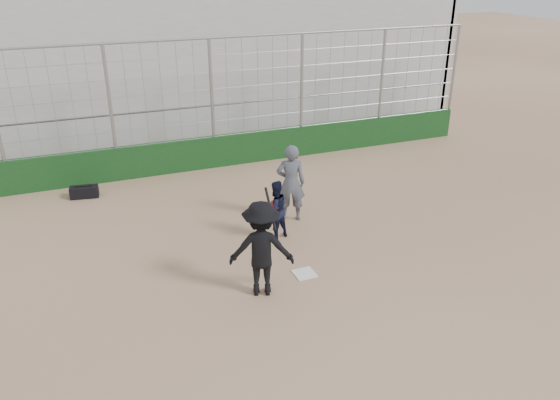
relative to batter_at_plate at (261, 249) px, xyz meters
name	(u,v)px	position (x,y,z in m)	size (l,w,h in m)	color
ground	(304,274)	(1.07, 0.29, -0.99)	(90.00, 90.00, 0.00)	#856148
home_plate	(304,274)	(1.07, 0.29, -0.98)	(0.44, 0.44, 0.02)	white
backstop	(214,138)	(1.07, 7.29, -0.04)	(18.10, 0.25, 4.04)	#113614
bleachers	(176,51)	(1.07, 12.24, 1.93)	(20.25, 6.70, 6.98)	#A1A1A1
batter_at_plate	(261,249)	(0.00, 0.00, 0.00)	(1.46, 1.14, 2.11)	black
catcher_crouched	(275,220)	(1.07, 1.98, -0.48)	(0.89, 0.81, 1.03)	black
umpire	(291,187)	(1.82, 2.85, -0.09)	(0.73, 0.48, 1.81)	#474D5A
equipment_bag	(84,192)	(-3.00, 6.28, -0.83)	(0.80, 0.44, 0.36)	black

